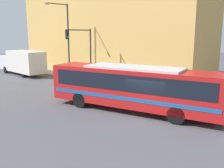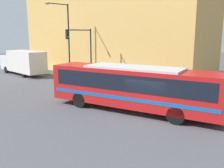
{
  "view_description": "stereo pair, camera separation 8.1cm",
  "coord_description": "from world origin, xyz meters",
  "px_view_note": "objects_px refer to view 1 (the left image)",
  "views": [
    {
      "loc": [
        -12.6,
        -8.9,
        5.3
      ],
      "look_at": [
        1.43,
        4.64,
        1.34
      ],
      "focal_mm": 40.0,
      "sensor_mm": 36.0,
      "label": 1
    },
    {
      "loc": [
        -12.55,
        -8.96,
        5.3
      ],
      "look_at": [
        1.43,
        4.64,
        1.34
      ],
      "focal_mm": 40.0,
      "sensor_mm": 36.0,
      "label": 2
    }
  ],
  "objects_px": {
    "delivery_truck": "(23,62)",
    "fire_hydrant": "(150,88)",
    "parking_meter": "(112,77)",
    "city_bus": "(133,85)",
    "street_lamp": "(66,35)",
    "traffic_light_pole": "(83,46)"
  },
  "relations": [
    {
      "from": "delivery_truck",
      "to": "fire_hydrant",
      "type": "height_order",
      "value": "delivery_truck"
    },
    {
      "from": "delivery_truck",
      "to": "street_lamp",
      "type": "height_order",
      "value": "street_lamp"
    },
    {
      "from": "delivery_truck",
      "to": "fire_hydrant",
      "type": "xyz_separation_m",
      "value": [
        2.51,
        -18.37,
        -1.12
      ]
    },
    {
      "from": "delivery_truck",
      "to": "traffic_light_pole",
      "type": "bearing_deg",
      "value": -81.4
    },
    {
      "from": "delivery_truck",
      "to": "traffic_light_pole",
      "type": "distance_m",
      "value": 10.78
    },
    {
      "from": "traffic_light_pole",
      "to": "parking_meter",
      "type": "bearing_deg",
      "value": -74.58
    },
    {
      "from": "city_bus",
      "to": "delivery_truck",
      "type": "bearing_deg",
      "value": 69.29
    },
    {
      "from": "delivery_truck",
      "to": "street_lamp",
      "type": "xyz_separation_m",
      "value": [
        2.39,
        -6.35,
        3.48
      ]
    },
    {
      "from": "city_bus",
      "to": "street_lamp",
      "type": "bearing_deg",
      "value": 57.31
    },
    {
      "from": "fire_hydrant",
      "to": "parking_meter",
      "type": "height_order",
      "value": "parking_meter"
    },
    {
      "from": "fire_hydrant",
      "to": "parking_meter",
      "type": "bearing_deg",
      "value": 90.0
    },
    {
      "from": "city_bus",
      "to": "street_lamp",
      "type": "xyz_separation_m",
      "value": [
        4.55,
        13.95,
        3.35
      ]
    },
    {
      "from": "city_bus",
      "to": "traffic_light_pole",
      "type": "bearing_deg",
      "value": 54.68
    },
    {
      "from": "delivery_truck",
      "to": "parking_meter",
      "type": "bearing_deg",
      "value": -79.69
    },
    {
      "from": "parking_meter",
      "to": "street_lamp",
      "type": "height_order",
      "value": "street_lamp"
    },
    {
      "from": "city_bus",
      "to": "traffic_light_pole",
      "type": "distance_m",
      "value": 10.8
    },
    {
      "from": "street_lamp",
      "to": "delivery_truck",
      "type": "bearing_deg",
      "value": 110.59
    },
    {
      "from": "parking_meter",
      "to": "traffic_light_pole",
      "type": "bearing_deg",
      "value": 105.42
    },
    {
      "from": "city_bus",
      "to": "parking_meter",
      "type": "distance_m",
      "value": 8.05
    },
    {
      "from": "city_bus",
      "to": "parking_meter",
      "type": "xyz_separation_m",
      "value": [
        4.67,
        6.5,
        -0.81
      ]
    },
    {
      "from": "fire_hydrant",
      "to": "parking_meter",
      "type": "relative_size",
      "value": 0.65
    },
    {
      "from": "city_bus",
      "to": "delivery_truck",
      "type": "relative_size",
      "value": 1.45
    }
  ]
}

